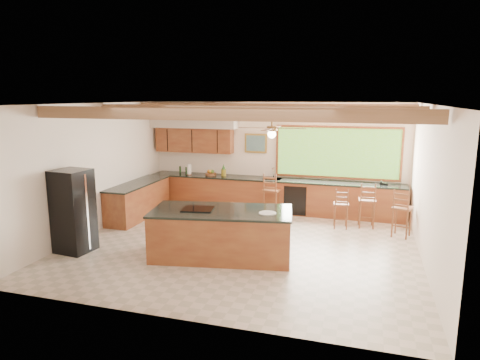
% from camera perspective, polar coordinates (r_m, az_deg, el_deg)
% --- Properties ---
extents(ground, '(7.20, 7.20, 0.00)m').
position_cam_1_polar(ground, '(9.31, 0.33, -8.69)').
color(ground, beige).
rests_on(ground, ground).
extents(room_shell, '(7.27, 6.54, 3.02)m').
position_cam_1_polar(room_shell, '(9.48, 0.47, 5.42)').
color(room_shell, white).
rests_on(room_shell, ground).
extents(counter_run, '(7.12, 3.10, 1.26)m').
position_cam_1_polar(counter_run, '(11.72, -0.06, -2.15)').
color(counter_run, brown).
rests_on(counter_run, ground).
extents(island, '(2.93, 1.75, 0.98)m').
position_cam_1_polar(island, '(8.55, -2.46, -7.10)').
color(island, brown).
rests_on(island, ground).
extents(refrigerator, '(0.73, 0.71, 1.71)m').
position_cam_1_polar(refrigerator, '(9.38, -21.33, -3.87)').
color(refrigerator, black).
rests_on(refrigerator, ground).
extents(bar_stool_a, '(0.46, 0.46, 1.17)m').
position_cam_1_polar(bar_stool_a, '(11.32, 4.21, -1.47)').
color(bar_stool_a, brown).
rests_on(bar_stool_a, ground).
extents(bar_stool_b, '(0.39, 0.39, 1.00)m').
position_cam_1_polar(bar_stool_b, '(10.55, 13.31, -3.24)').
color(bar_stool_b, brown).
rests_on(bar_stool_b, ground).
extents(bar_stool_c, '(0.43, 0.43, 1.13)m').
position_cam_1_polar(bar_stool_c, '(10.76, 16.59, -2.71)').
color(bar_stool_c, brown).
rests_on(bar_stool_c, ground).
extents(bar_stool_d, '(0.50, 0.50, 1.12)m').
position_cam_1_polar(bar_stool_d, '(10.29, 20.85, -3.63)').
color(bar_stool_d, brown).
rests_on(bar_stool_d, ground).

